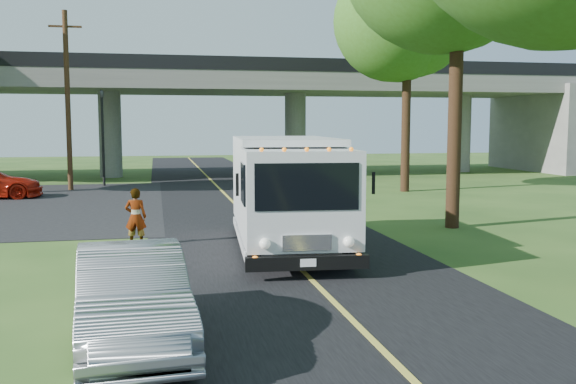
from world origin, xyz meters
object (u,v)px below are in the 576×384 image
object	(u,v)px
traffic_signal	(103,127)
utility_pole	(68,100)
tree_right_far	(413,22)
silver_sedan	(132,297)
pedestrian	(136,217)
step_van	(287,190)

from	to	relation	value
traffic_signal	utility_pole	xyz separation A→B (m)	(-1.50, -2.00, 1.40)
utility_pole	tree_right_far	world-z (taller)	tree_right_far
silver_sedan	pedestrian	xyz separation A→B (m)	(-0.17, 8.18, 0.07)
tree_right_far	silver_sedan	distance (m)	25.08
silver_sedan	traffic_signal	bearing A→B (deg)	90.20
traffic_signal	pedestrian	size ratio (longest dim) A/B	3.23
traffic_signal	step_van	bearing A→B (deg)	-72.53
silver_sedan	pedestrian	bearing A→B (deg)	86.23
step_van	pedestrian	size ratio (longest dim) A/B	4.54
traffic_signal	silver_sedan	bearing A→B (deg)	-84.86
tree_right_far	silver_sedan	world-z (taller)	tree_right_far
tree_right_far	utility_pole	bearing A→B (deg)	166.00
traffic_signal	step_van	size ratio (longest dim) A/B	0.71
step_van	silver_sedan	distance (m)	7.78
utility_pole	silver_sedan	distance (m)	24.94
tree_right_far	pedestrian	bearing A→B (deg)	-137.33
tree_right_far	pedestrian	distance (m)	19.21
silver_sedan	tree_right_far	bearing A→B (deg)	52.59
utility_pole	silver_sedan	xyz separation A→B (m)	(3.87, -24.34, -3.86)
step_van	silver_sedan	xyz separation A→B (m)	(-3.80, -6.73, -0.89)
tree_right_far	pedestrian	xyz separation A→B (m)	(-13.01, -11.99, -7.50)
tree_right_far	step_van	bearing A→B (deg)	-123.91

